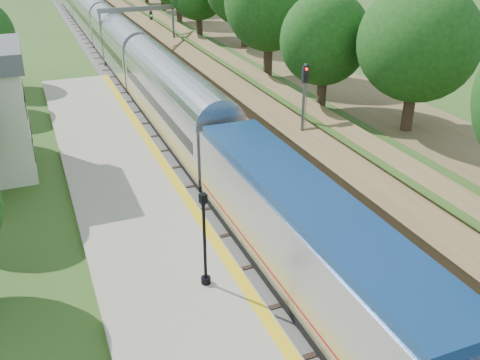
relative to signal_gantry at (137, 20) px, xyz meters
name	(u,v)px	position (x,y,z in m)	size (l,w,h in m)	color
trackbed	(128,54)	(-0.47, 5.01, -4.75)	(9.50, 170.00, 0.28)	#4C4944
platform	(160,260)	(-7.67, -38.99, -4.63)	(6.40, 68.00, 0.38)	gray
yellow_stripe	(217,244)	(-4.82, -38.99, -4.43)	(0.55, 68.00, 0.01)	gold
embankment	(193,33)	(7.88, 5.01, -2.87)	(10.64, 170.00, 11.70)	brown
signal_gantry	(137,20)	(0.00, 0.00, 0.00)	(8.40, 0.38, 6.20)	slate
trees_behind_platform	(5,158)	(-13.64, -34.32, -0.29)	(7.82, 53.32, 7.21)	#332316
train	(120,48)	(-2.47, -2.10, -2.47)	(3.11, 103.50, 4.58)	black
lamppost_far	(205,245)	(-6.31, -41.69, -2.50)	(0.43, 0.43, 4.34)	black
signal_farside	(304,104)	(3.73, -31.42, -0.65)	(0.36, 0.29, 6.63)	slate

